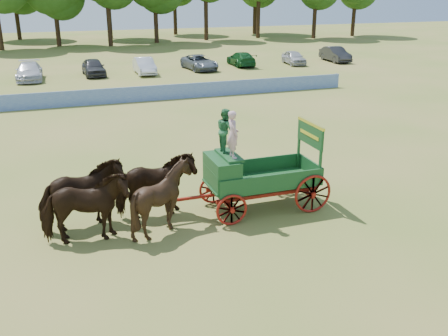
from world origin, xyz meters
TOP-DOWN VIEW (x-y plane):
  - ground at (0.00, 0.00)m, footprint 160.00×160.00m
  - horse_lead_left at (-8.92, -1.54)m, footprint 2.76×1.40m
  - horse_lead_right at (-8.92, -0.44)m, footprint 2.88×1.76m
  - horse_wheel_left at (-6.52, -1.54)m, footprint 2.39×2.21m
  - horse_wheel_right at (-6.52, -0.44)m, footprint 2.71×1.28m
  - farm_dray at (-3.55, -0.97)m, footprint 5.99×2.00m
  - sponsor_banner at (-1.00, 18.00)m, footprint 26.00×0.08m
  - parked_cars at (-5.50, 30.11)m, footprint 47.42×6.75m

SIDE VIEW (x-z plane):
  - ground at x=0.00m, z-range 0.00..0.00m
  - sponsor_banner at x=-1.00m, z-range 0.00..1.05m
  - parked_cars at x=-5.50m, z-range -0.07..1.56m
  - horse_lead_left at x=-8.92m, z-range 0.00..2.26m
  - horse_lead_right at x=-8.92m, z-range 0.00..2.26m
  - horse_wheel_right at x=-6.52m, z-range 0.00..2.26m
  - horse_wheel_left at x=-6.52m, z-range 0.00..2.27m
  - farm_dray at x=-3.55m, z-range -0.25..3.47m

